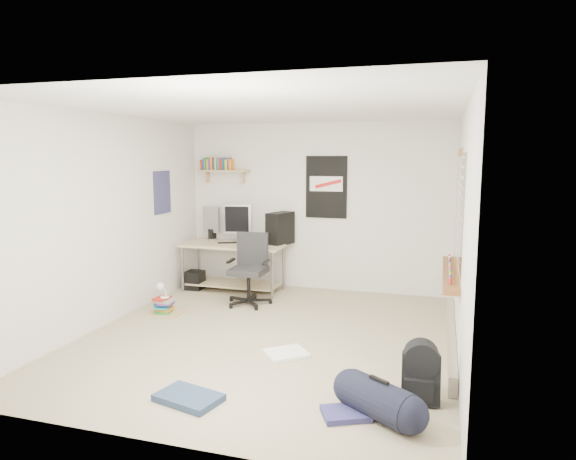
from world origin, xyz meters
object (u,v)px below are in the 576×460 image
(backpack, at_px, (421,378))
(book_stack, at_px, (164,302))
(desk, at_px, (233,266))
(duffel_bag, at_px, (378,401))
(office_chair, at_px, (248,269))

(backpack, height_order, book_stack, backpack)
(desk, xyz_separation_m, duffel_bag, (2.56, -3.22, -0.22))
(desk, relative_size, duffel_bag, 2.62)
(desk, height_order, book_stack, desk)
(office_chair, bearing_deg, duffel_bag, -55.76)
(office_chair, height_order, backpack, office_chair)
(backpack, height_order, duffel_bag, duffel_bag)
(office_chair, height_order, book_stack, office_chair)
(office_chair, distance_m, duffel_bag, 3.33)
(desk, bearing_deg, backpack, -55.15)
(desk, distance_m, duffel_bag, 4.12)
(backpack, bearing_deg, office_chair, 131.93)
(office_chair, distance_m, book_stack, 1.18)
(backpack, relative_size, book_stack, 0.96)
(office_chair, bearing_deg, desk, 123.26)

